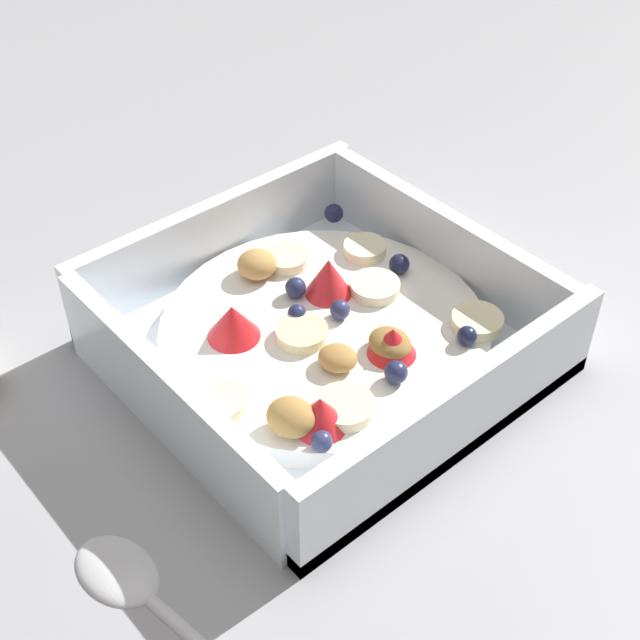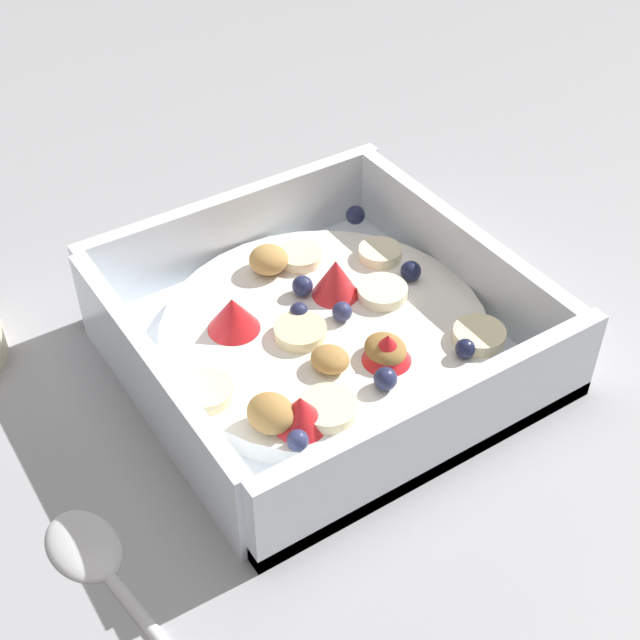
# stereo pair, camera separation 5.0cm
# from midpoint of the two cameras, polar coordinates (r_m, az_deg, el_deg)

# --- Properties ---
(ground_plane) EXTENTS (2.40, 2.40, 0.00)m
(ground_plane) POSITION_cam_midpoint_polar(r_m,az_deg,el_deg) (0.52, -1.60, -3.17)
(ground_plane) COLOR #9E9EA3
(fruit_bowl) EXTENTS (0.21, 0.21, 0.06)m
(fruit_bowl) POSITION_cam_midpoint_polar(r_m,az_deg,el_deg) (0.51, -2.80, -1.16)
(fruit_bowl) COLOR white
(fruit_bowl) RESTS_ON ground
(spoon) EXTENTS (0.04, 0.17, 0.01)m
(spoon) POSITION_cam_midpoint_polar(r_m,az_deg,el_deg) (0.43, -14.12, -17.20)
(spoon) COLOR silver
(spoon) RESTS_ON ground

